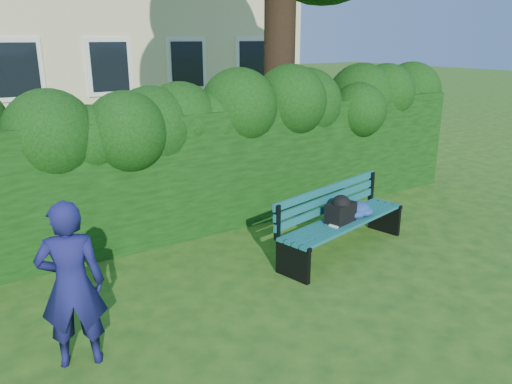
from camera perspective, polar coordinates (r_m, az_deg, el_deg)
ground at (r=6.13m, az=3.12°, el=-9.92°), size 80.00×80.00×0.00m
hedge at (r=7.58m, az=-6.65°, el=2.65°), size 10.00×1.00×1.80m
park_bench at (r=6.81m, az=10.00°, el=-2.68°), size 2.28×1.02×0.89m
man_reading at (r=4.63m, az=-20.33°, el=-9.94°), size 0.65×0.52×1.53m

